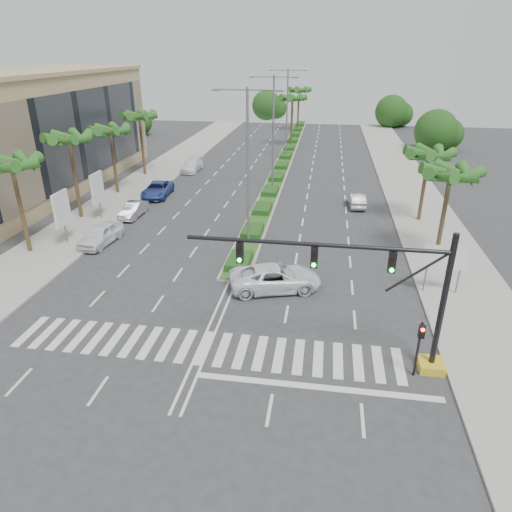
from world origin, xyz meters
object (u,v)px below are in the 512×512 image
(car_parked_b, at_px, (133,210))
(car_right, at_px, (356,200))
(car_parked_c, at_px, (157,190))
(car_parked_d, at_px, (192,165))
(car_parked_a, at_px, (101,235))
(car_crossing, at_px, (275,278))

(car_parked_b, height_order, car_right, car_right)
(car_parked_c, relative_size, car_parked_d, 1.08)
(car_parked_a, distance_m, car_parked_d, 24.51)
(car_parked_d, relative_size, car_crossing, 0.84)
(car_parked_b, relative_size, car_crossing, 0.69)
(car_parked_d, bearing_deg, car_parked_c, -91.00)
(car_parked_a, xyz_separation_m, car_right, (20.80, 12.97, -0.12))
(car_crossing, distance_m, car_right, 19.37)
(car_parked_a, bearing_deg, car_crossing, -13.86)
(car_parked_c, bearing_deg, car_parked_b, -93.96)
(car_parked_b, xyz_separation_m, car_parked_d, (0.54, 17.86, 0.05))
(car_parked_a, relative_size, car_parked_b, 1.16)
(car_parked_b, bearing_deg, car_right, 18.56)
(car_parked_c, distance_m, car_right, 20.80)
(car_crossing, bearing_deg, car_parked_d, 9.01)
(car_parked_a, bearing_deg, car_parked_c, 96.34)
(car_parked_a, xyz_separation_m, car_crossing, (14.77, -5.43, 0.02))
(car_parked_a, xyz_separation_m, car_parked_b, (0.00, 6.65, -0.14))
(car_parked_d, relative_size, car_right, 1.19)
(car_parked_a, relative_size, car_parked_c, 0.88)
(car_parked_a, bearing_deg, car_parked_d, 95.08)
(car_right, bearing_deg, car_crossing, 67.19)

